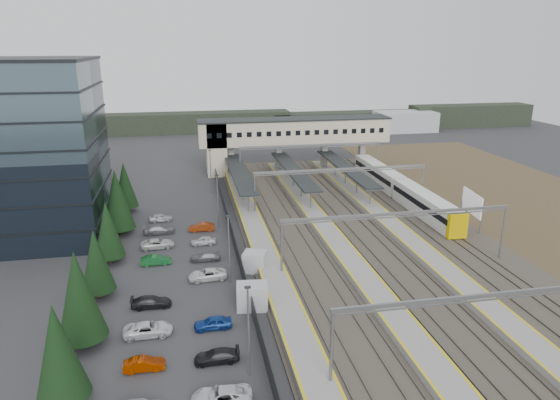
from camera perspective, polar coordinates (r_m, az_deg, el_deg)
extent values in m
plane|color=#2B2B2D|center=(66.15, 0.57, -5.71)|extent=(220.00, 220.00, 0.00)
cube|color=#3D4F5A|center=(76.81, -28.87, 4.76)|extent=(24.00, 18.00, 24.00)
cube|color=black|center=(78.82, -27.97, -1.31)|extent=(24.30, 18.30, 0.25)
cube|color=black|center=(77.91, -28.32, 1.08)|extent=(24.30, 18.30, 0.25)
cube|color=black|center=(77.14, -28.69, 3.52)|extent=(24.30, 18.30, 0.25)
cube|color=black|center=(76.51, -29.06, 6.01)|extent=(24.30, 18.30, 0.25)
cylinder|color=black|center=(43.30, -23.30, -20.13)|extent=(0.44, 0.44, 1.20)
cone|color=black|center=(41.00, -24.01, -15.48)|extent=(3.90, 3.90, 7.50)
cylinder|color=black|center=(49.77, -21.41, -14.60)|extent=(0.44, 0.44, 1.20)
cone|color=black|center=(47.63, -22.01, -9.98)|extent=(4.26, 4.26, 8.20)
cylinder|color=black|center=(57.50, -19.88, -9.91)|extent=(0.44, 0.44, 1.20)
cone|color=black|center=(55.93, -20.28, -6.44)|extent=(3.54, 3.54, 6.80)
cylinder|color=black|center=(65.57, -18.76, -6.35)|extent=(0.44, 0.44, 1.20)
cone|color=black|center=(64.16, -19.09, -3.15)|extent=(3.64, 3.64, 7.00)
cylinder|color=black|center=(74.78, -17.81, -3.30)|extent=(0.44, 0.44, 1.20)
cone|color=black|center=(73.33, -18.14, 0.10)|extent=(4.42, 4.42, 8.50)
cylinder|color=black|center=(84.17, -17.07, -0.93)|extent=(0.44, 0.44, 1.20)
cone|color=black|center=(83.05, -17.32, 1.69)|extent=(3.74, 3.74, 7.20)
imported|color=#862600|center=(45.06, -15.25, -17.64)|extent=(3.40, 1.19, 1.12)
imported|color=silver|center=(49.46, -14.84, -14.08)|extent=(4.55, 2.18, 1.25)
imported|color=black|center=(54.07, -14.50, -11.20)|extent=(4.11, 1.68, 1.19)
imported|color=#165928|center=(63.58, -13.99, -6.66)|extent=(3.70, 1.35, 1.21)
imported|color=silver|center=(68.46, -13.79, -4.87)|extent=(4.55, 2.37, 1.22)
imported|color=slate|center=(73.38, -13.63, -3.29)|extent=(4.58, 2.12, 1.30)
imported|color=#AAAAAF|center=(78.38, -13.47, -1.97)|extent=(3.65, 1.75, 1.20)
imported|color=silver|center=(40.56, -6.70, -21.40)|extent=(4.75, 2.42, 1.29)
imported|color=black|center=(44.86, -7.24, -17.27)|extent=(3.90, 1.63, 1.13)
imported|color=navy|center=(49.29, -7.68, -13.74)|extent=(3.64, 1.50, 1.23)
imported|color=silver|center=(58.63, -8.31, -8.43)|extent=(4.52, 2.31, 1.22)
imported|color=#57585E|center=(63.47, -8.55, -6.41)|extent=(3.85, 1.63, 1.11)
imported|color=#B7B5BA|center=(68.35, -8.76, -4.62)|extent=(3.44, 1.48, 1.16)
imported|color=maroon|center=(73.28, -8.94, -3.06)|extent=(3.77, 1.42, 1.23)
cylinder|color=slate|center=(41.22, -3.62, -14.87)|extent=(0.16, 0.16, 8.00)
cube|color=black|center=(39.23, -3.73, -9.92)|extent=(0.50, 0.25, 0.15)
cylinder|color=slate|center=(56.26, -5.85, -5.68)|extent=(0.16, 0.16, 8.00)
cube|color=black|center=(54.82, -5.97, -1.84)|extent=(0.50, 0.25, 0.15)
cylinder|color=slate|center=(73.13, -7.13, -0.22)|extent=(0.16, 0.16, 8.00)
cube|color=black|center=(72.03, -7.25, 2.82)|extent=(0.50, 0.25, 0.15)
cylinder|color=slate|center=(90.43, -7.93, 3.18)|extent=(0.16, 0.16, 8.00)
cube|color=black|center=(89.54, -8.03, 5.66)|extent=(0.50, 0.25, 0.15)
cube|color=#26282B|center=(69.51, -5.52, -3.73)|extent=(0.08, 90.00, 2.00)
cube|color=#A6A8AB|center=(52.02, -3.21, -10.94)|extent=(3.38, 2.64, 2.62)
cube|color=#A6A8AB|center=(59.92, -2.90, -7.04)|extent=(3.24, 2.99, 2.40)
cube|color=#39352C|center=(73.66, 9.00, -3.38)|extent=(34.00, 90.00, 0.20)
cube|color=#59544C|center=(70.47, -0.81, -3.98)|extent=(0.08, 90.00, 0.14)
cube|color=#59544C|center=(70.72, 0.34, -3.90)|extent=(0.08, 90.00, 0.14)
cube|color=#59544C|center=(71.22, 2.37, -3.75)|extent=(0.08, 90.00, 0.14)
cube|color=#59544C|center=(71.55, 3.50, -3.67)|extent=(0.08, 90.00, 0.14)
cube|color=#59544C|center=(72.75, 6.99, -3.41)|extent=(0.08, 90.00, 0.14)
cube|color=#59544C|center=(73.19, 8.06, -3.32)|extent=(0.08, 90.00, 0.14)
cube|color=#59544C|center=(74.02, 9.94, -3.17)|extent=(0.08, 90.00, 0.14)
cube|color=#59544C|center=(74.53, 10.98, -3.09)|extent=(0.08, 90.00, 0.14)
cube|color=#59544C|center=(76.28, 14.17, -2.83)|extent=(0.08, 90.00, 0.14)
cube|color=#59544C|center=(76.89, 15.15, -2.74)|extent=(0.08, 90.00, 0.14)
cube|color=#59544C|center=(78.01, 16.85, -2.60)|extent=(0.08, 90.00, 0.14)
cube|color=#59544C|center=(78.68, 17.78, -2.52)|extent=(0.08, 90.00, 0.14)
cube|color=gray|center=(70.08, -2.65, -3.97)|extent=(3.20, 82.00, 0.90)
cube|color=gold|center=(69.74, -3.83, -3.70)|extent=(0.25, 82.00, 0.02)
cube|color=gold|center=(70.11, -1.48, -3.54)|extent=(0.25, 82.00, 0.02)
cube|color=gray|center=(72.05, 5.26, -3.41)|extent=(3.20, 82.00, 0.90)
cube|color=gold|center=(71.52, 4.15, -3.15)|extent=(0.25, 82.00, 0.02)
cube|color=gold|center=(72.29, 6.38, -2.99)|extent=(0.25, 82.00, 0.02)
cube|color=gray|center=(75.32, 12.60, -2.84)|extent=(3.20, 82.00, 0.90)
cube|color=gold|center=(74.62, 11.60, -2.59)|extent=(0.25, 82.00, 0.02)
cube|color=gold|center=(75.74, 13.64, -2.43)|extent=(0.25, 82.00, 0.02)
cube|color=black|center=(89.83, -4.70, 3.20)|extent=(3.00, 30.00, 0.25)
cube|color=slate|center=(89.87, -4.70, 3.10)|extent=(3.10, 30.00, 0.12)
cylinder|color=slate|center=(77.84, -3.62, -0.25)|extent=(0.20, 0.20, 3.10)
cylinder|color=slate|center=(84.01, -4.19, 1.07)|extent=(0.20, 0.20, 3.10)
cylinder|color=slate|center=(90.23, -4.68, 2.21)|extent=(0.20, 0.20, 3.10)
cylinder|color=slate|center=(96.49, -5.11, 3.21)|extent=(0.20, 0.20, 3.10)
cylinder|color=slate|center=(102.78, -5.48, 4.08)|extent=(0.20, 0.20, 3.10)
cube|color=black|center=(91.38, 1.55, 3.50)|extent=(3.00, 30.00, 0.25)
cube|color=slate|center=(91.42, 1.55, 3.40)|extent=(3.10, 30.00, 0.12)
cylinder|color=slate|center=(79.63, 3.53, 0.16)|extent=(0.20, 0.20, 3.10)
cylinder|color=slate|center=(85.67, 2.47, 1.43)|extent=(0.20, 0.20, 3.10)
cylinder|color=slate|center=(91.78, 1.54, 2.53)|extent=(0.20, 0.20, 3.10)
cylinder|color=slate|center=(97.94, 0.73, 3.49)|extent=(0.20, 0.20, 3.10)
cylinder|color=slate|center=(104.14, 0.02, 4.33)|extent=(0.20, 0.20, 3.10)
cube|color=black|center=(93.98, 7.53, 3.74)|extent=(3.00, 30.00, 0.25)
cube|color=slate|center=(94.01, 7.53, 3.65)|extent=(3.10, 30.00, 0.12)
cylinder|color=slate|center=(82.59, 10.27, 0.54)|extent=(0.20, 0.20, 3.10)
cylinder|color=slate|center=(88.43, 8.79, 1.75)|extent=(0.20, 0.20, 3.10)
cylinder|color=slate|center=(94.36, 7.49, 2.80)|extent=(0.20, 0.20, 3.10)
cylinder|color=slate|center=(100.36, 6.35, 3.72)|extent=(0.20, 0.20, 3.10)
cylinder|color=slate|center=(106.42, 5.33, 4.54)|extent=(0.20, 0.20, 3.10)
cube|color=#BAAF96|center=(105.56, 1.69, 7.88)|extent=(40.00, 6.00, 5.00)
cube|color=black|center=(105.16, 1.71, 9.25)|extent=(40.40, 6.40, 0.30)
cube|color=#BAAF96|center=(103.85, -7.30, 5.91)|extent=(4.00, 6.00, 11.00)
cube|color=black|center=(100.23, -8.11, 7.26)|extent=(1.00, 0.06, 1.00)
cube|color=black|center=(100.34, -6.96, 7.32)|extent=(1.00, 0.06, 1.00)
cube|color=black|center=(100.49, -5.81, 7.37)|extent=(1.00, 0.06, 1.00)
cube|color=black|center=(100.68, -4.67, 7.42)|extent=(1.00, 0.06, 1.00)
cube|color=black|center=(100.91, -3.53, 7.47)|extent=(1.00, 0.06, 1.00)
cube|color=black|center=(101.18, -2.40, 7.52)|extent=(1.00, 0.06, 1.00)
cube|color=black|center=(101.48, -1.27, 7.56)|extent=(1.00, 0.06, 1.00)
cube|color=black|center=(101.83, -0.15, 7.59)|extent=(1.00, 0.06, 1.00)
cube|color=black|center=(102.21, 0.96, 7.63)|extent=(1.00, 0.06, 1.00)
cube|color=black|center=(102.63, 2.06, 7.66)|extent=(1.00, 0.06, 1.00)
cube|color=black|center=(103.09, 3.15, 7.69)|extent=(1.00, 0.06, 1.00)
cube|color=black|center=(103.59, 4.24, 7.72)|extent=(1.00, 0.06, 1.00)
cube|color=black|center=(104.12, 5.31, 7.74)|extent=(1.00, 0.06, 1.00)
cube|color=black|center=(104.68, 6.37, 7.76)|extent=(1.00, 0.06, 1.00)
cube|color=black|center=(105.28, 7.42, 7.78)|extent=(1.00, 0.06, 1.00)
cube|color=black|center=(105.92, 8.46, 7.79)|extent=(1.00, 0.06, 1.00)
cube|color=black|center=(106.59, 9.49, 7.80)|extent=(1.00, 0.06, 1.00)
cube|color=black|center=(107.29, 10.50, 7.81)|extent=(1.00, 0.06, 1.00)
cube|color=black|center=(108.03, 11.50, 7.82)|extent=(1.00, 0.06, 1.00)
cube|color=gray|center=(104.47, -6.42, 4.60)|extent=(1.20, 1.60, 6.00)
cube|color=gray|center=(104.58, -5.60, 4.65)|extent=(1.20, 1.60, 6.00)
cube|color=gray|center=(105.92, -0.19, 4.89)|extent=(1.20, 1.60, 6.00)
cube|color=gray|center=(108.17, 5.05, 5.09)|extent=(1.20, 1.60, 6.00)
cube|color=gray|center=(110.75, 9.30, 5.22)|extent=(1.20, 1.60, 6.00)
cylinder|color=slate|center=(40.09, 5.90, -16.82)|extent=(0.28, 0.28, 7.00)
cube|color=slate|center=(44.04, 24.06, -9.77)|extent=(28.40, 0.25, 0.35)
cube|color=slate|center=(44.21, 23.99, -10.23)|extent=(28.40, 0.12, 0.12)
cylinder|color=slate|center=(57.20, 0.19, -5.73)|extent=(0.28, 0.28, 7.00)
cylinder|color=slate|center=(67.96, 24.09, -3.49)|extent=(0.28, 0.28, 7.00)
cube|color=slate|center=(60.04, 13.43, -1.51)|extent=(28.40, 0.25, 0.35)
cube|color=slate|center=(60.16, 13.41, -1.87)|extent=(28.40, 0.12, 0.12)
cylinder|color=slate|center=(77.64, -2.91, 0.56)|extent=(0.28, 0.28, 7.00)
cylinder|color=slate|center=(85.87, 15.93, 1.56)|extent=(0.28, 0.28, 7.00)
cube|color=slate|center=(79.75, 7.08, 3.51)|extent=(28.40, 0.25, 0.35)
cube|color=slate|center=(79.84, 7.07, 3.24)|extent=(28.40, 0.12, 0.12)
cylinder|color=slate|center=(96.81, -4.56, 3.94)|extent=(0.28, 0.28, 7.00)
cylinder|color=slate|center=(103.53, 11.07, 4.55)|extent=(0.28, 0.28, 7.00)
cube|color=slate|center=(98.51, 3.55, 6.28)|extent=(28.40, 0.25, 0.35)
cube|color=slate|center=(98.59, 3.55, 6.05)|extent=(28.40, 0.12, 0.12)
cube|color=silver|center=(80.67, 16.30, -0.55)|extent=(2.75, 19.06, 3.54)
cube|color=black|center=(80.55, 16.33, -0.29)|extent=(2.81, 18.46, 0.88)
cube|color=slate|center=(81.13, 16.21, -1.58)|extent=(2.36, 17.66, 0.49)
cube|color=silver|center=(97.83, 11.19, 2.93)|extent=(2.75, 19.06, 3.54)
cube|color=black|center=(97.73, 11.20, 3.16)|extent=(2.81, 18.46, 0.88)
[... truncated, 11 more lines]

